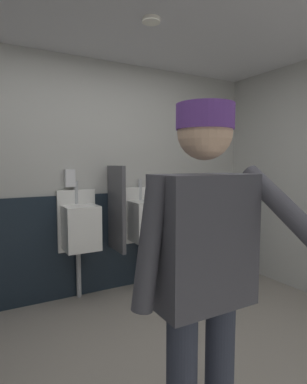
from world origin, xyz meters
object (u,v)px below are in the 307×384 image
Objects in this scene: person at (204,259)px; soap_dispenser at (70,178)px; urinal_left at (80,227)px; urinal_middle at (145,220)px.

person is 9.34× the size of soap_dispenser.
urinal_middle is at bearing 0.00° from urinal_left.
urinal_left is 2.06m from person.
person is at bearing -88.95° from soap_dispenser.
soap_dispenser is (-0.06, 0.12, 0.50)m from urinal_left.
soap_dispenser is at bearing 171.62° from urinal_middle.
urinal_middle is 6.89× the size of soap_dispenser.
urinal_left is 1.00× the size of urinal_middle.
person reaches higher than urinal_left.
soap_dispenser is at bearing 117.14° from urinal_left.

